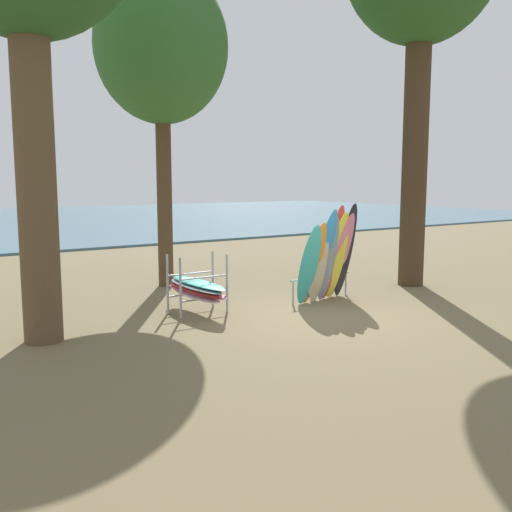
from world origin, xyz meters
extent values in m
plane|color=brown|center=(0.00, 0.00, 0.00)|extent=(80.00, 80.00, 0.00)
cube|color=#477084|center=(0.00, 31.80, 0.05)|extent=(80.00, 36.00, 0.10)
cylinder|color=brown|center=(-5.18, 1.36, 3.06)|extent=(0.66, 0.66, 6.12)
cylinder|color=#42301E|center=(4.38, 1.40, 3.62)|extent=(0.66, 0.66, 7.24)
cylinder|color=#4C3823|center=(-1.08, 5.02, 2.55)|extent=(0.39, 0.39, 5.10)
ellipsoid|color=#33662D|center=(-1.08, 5.02, 6.17)|extent=(3.40, 3.40, 3.90)
ellipsoid|color=#38B2AD|center=(0.45, 0.92, 0.92)|extent=(0.53, 0.60, 1.84)
ellipsoid|color=orange|center=(0.61, 0.95, 0.94)|extent=(0.61, 0.67, 1.88)
ellipsoid|color=#C6B289|center=(0.78, 0.98, 0.95)|extent=(0.55, 0.45, 1.89)
ellipsoid|color=#2D8ED1|center=(0.94, 1.01, 1.08)|extent=(0.62, 0.77, 2.16)
ellipsoid|color=gray|center=(1.11, 1.04, 1.02)|extent=(0.57, 0.55, 2.03)
ellipsoid|color=red|center=(1.27, 1.07, 1.12)|extent=(0.61, 0.64, 2.24)
ellipsoid|color=yellow|center=(1.44, 1.10, 1.04)|extent=(0.53, 0.61, 2.07)
ellipsoid|color=pink|center=(1.60, 1.13, 1.03)|extent=(0.63, 0.74, 2.05)
ellipsoid|color=black|center=(1.77, 1.16, 1.13)|extent=(0.60, 0.62, 2.26)
cylinder|color=#9EA0A5|center=(0.23, 1.21, 0.28)|extent=(0.04, 0.04, 0.55)
cylinder|color=#9EA0A5|center=(1.99, 1.37, 0.28)|extent=(0.04, 0.04, 0.55)
cylinder|color=#9EA0A5|center=(1.11, 1.29, 0.55)|extent=(1.93, 0.23, 0.04)
cylinder|color=#9EA0A5|center=(-2.46, 1.46, 0.62)|extent=(0.05, 0.05, 1.25)
cylinder|color=#9EA0A5|center=(-1.36, 1.46, 0.62)|extent=(0.05, 0.05, 1.25)
cylinder|color=#9EA0A5|center=(-2.46, 2.06, 0.62)|extent=(0.05, 0.05, 1.25)
cylinder|color=#9EA0A5|center=(-1.36, 2.06, 0.62)|extent=(0.05, 0.05, 1.25)
cylinder|color=#9EA0A5|center=(-1.91, 1.46, 0.35)|extent=(1.10, 0.04, 0.04)
cylinder|color=#9EA0A5|center=(-1.91, 1.46, 0.80)|extent=(1.10, 0.04, 0.04)
cylinder|color=#9EA0A5|center=(-1.91, 2.06, 0.35)|extent=(1.10, 0.04, 0.04)
cylinder|color=#9EA0A5|center=(-1.91, 2.06, 0.80)|extent=(1.10, 0.04, 0.04)
ellipsoid|color=white|center=(-1.97, 1.76, 0.40)|extent=(0.63, 2.13, 0.06)
ellipsoid|color=pink|center=(-1.93, 1.76, 0.46)|extent=(0.66, 2.13, 0.06)
ellipsoid|color=red|center=(-1.96, 1.76, 0.52)|extent=(0.52, 2.11, 0.06)
ellipsoid|color=gray|center=(-1.96, 1.76, 0.58)|extent=(0.53, 2.11, 0.06)
ellipsoid|color=#38B2AD|center=(-1.88, 1.76, 0.64)|extent=(0.51, 2.10, 0.06)
camera|label=1|loc=(-7.62, -8.78, 2.80)|focal=40.22mm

